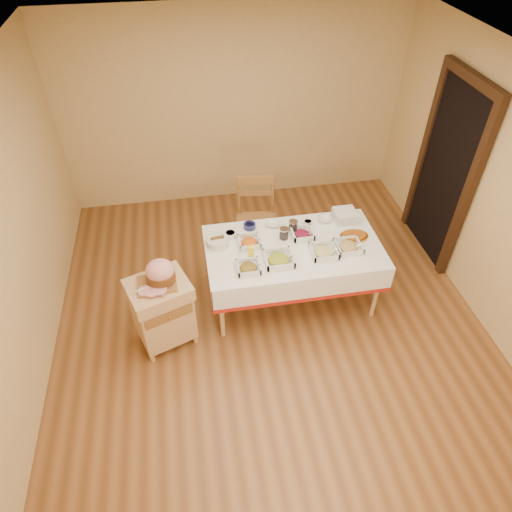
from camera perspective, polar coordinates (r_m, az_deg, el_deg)
The scene contains 23 objects.
room_shell at distance 4.12m, azimuth 2.03°, elevation 3.86°, with size 5.00×5.00×5.00m.
doorway at distance 5.69m, azimuth 22.68°, elevation 9.89°, with size 0.09×1.10×2.20m.
dining_table at distance 4.84m, azimuth 4.61°, elevation -0.20°, with size 1.82×1.02×0.76m.
butcher_cart at distance 4.60m, azimuth -11.64°, elevation -6.55°, with size 0.69×0.63×0.80m.
dining_chair at distance 5.44m, azimuth 0.04°, elevation 4.51°, with size 0.52×0.50×1.05m.
ham_on_board at distance 4.30m, azimuth -11.94°, elevation -2.18°, with size 0.38×0.36×0.25m.
serving_dish_a at distance 4.43m, azimuth -0.97°, elevation -1.46°, with size 0.23×0.22×0.10m.
serving_dish_b at distance 4.52m, azimuth 2.86°, elevation -0.42°, with size 0.28×0.28×0.11m.
serving_dish_c at distance 4.65m, azimuth 8.47°, elevation 0.52°, with size 0.26×0.26×0.11m.
serving_dish_d at distance 4.76m, azimuth 11.49°, elevation 1.18°, with size 0.26×0.26×0.10m.
serving_dish_e at distance 4.72m, azimuth -0.86°, elevation 1.75°, with size 0.24×0.22×0.11m.
serving_dish_f at distance 4.84m, azimuth 5.82°, elevation 2.74°, with size 0.24×0.23×0.11m.
small_bowl_left at distance 4.83m, azimuth -3.23°, elevation 2.73°, with size 0.12×0.12×0.06m.
small_bowl_mid at distance 4.94m, azimuth -0.80°, elevation 3.81°, with size 0.13×0.13×0.06m.
small_bowl_right at distance 5.02m, azimuth 6.50°, elevation 4.16°, with size 0.10×0.10×0.05m.
bowl_white_imported at distance 4.99m, azimuth 2.09°, elevation 4.02°, with size 0.15×0.15×0.04m, color silver.
bowl_small_imported at distance 5.10m, azimuth 8.57°, elevation 4.60°, with size 0.16×0.16×0.05m, color silver.
preserve_jar_left at distance 4.80m, azimuth 3.52°, elevation 2.78°, with size 0.10×0.10×0.13m.
preserve_jar_right at distance 4.90m, azimuth 4.66°, elevation 3.71°, with size 0.10×0.10×0.13m.
mustard_bottle at distance 4.53m, azimuth -0.62°, elevation 0.52°, with size 0.06×0.06×0.18m.
bread_basket at distance 4.72m, azimuth -4.83°, elevation 1.79°, with size 0.23×0.23×0.10m.
plate_stack at distance 5.13m, azimuth 11.03°, elevation 4.96°, with size 0.24×0.24×0.12m.
brass_platter at distance 4.93m, azimuth 12.14°, elevation 2.45°, with size 0.30×0.22×0.04m.
Camera 1 is at (-0.70, -3.18, 3.82)m, focal length 32.00 mm.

